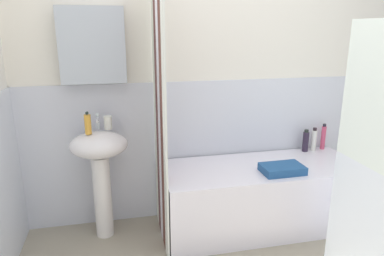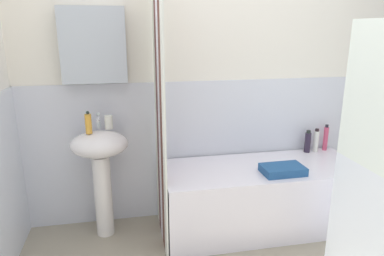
% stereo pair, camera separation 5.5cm
% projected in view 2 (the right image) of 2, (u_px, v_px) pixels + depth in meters
% --- Properties ---
extents(wall_back_tiled, '(3.60, 0.18, 2.40)m').
position_uv_depth(wall_back_tiled, '(202.00, 88.00, 2.96)').
color(wall_back_tiled, white).
rests_on(wall_back_tiled, ground_plane).
extents(sink, '(0.44, 0.34, 0.87)m').
position_uv_depth(sink, '(101.00, 160.00, 2.72)').
color(sink, white).
rests_on(sink, ground_plane).
extents(faucet, '(0.03, 0.12, 0.12)m').
position_uv_depth(faucet, '(98.00, 121.00, 2.72)').
color(faucet, silver).
rests_on(faucet, sink).
extents(soap_dispenser, '(0.05, 0.05, 0.17)m').
position_uv_depth(soap_dispenser, '(88.00, 123.00, 2.59)').
color(soap_dispenser, gold).
rests_on(soap_dispenser, sink).
extents(toothbrush_cup, '(0.06, 0.06, 0.11)m').
position_uv_depth(toothbrush_cup, '(109.00, 122.00, 2.72)').
color(toothbrush_cup, white).
rests_on(toothbrush_cup, sink).
extents(bathtub, '(1.63, 0.65, 0.54)m').
position_uv_depth(bathtub, '(261.00, 196.00, 2.94)').
color(bathtub, white).
rests_on(bathtub, ground_plane).
extents(shower_curtain, '(0.01, 0.65, 2.00)m').
position_uv_depth(shower_curtain, '(160.00, 116.00, 2.58)').
color(shower_curtain, white).
rests_on(shower_curtain, ground_plane).
extents(shampoo_bottle, '(0.04, 0.04, 0.24)m').
position_uv_depth(shampoo_bottle, '(326.00, 138.00, 3.22)').
color(shampoo_bottle, '#CD4669').
rests_on(shampoo_bottle, bathtub).
extents(lotion_bottle, '(0.05, 0.05, 0.22)m').
position_uv_depth(lotion_bottle, '(316.00, 141.00, 3.19)').
color(lotion_bottle, white).
rests_on(lotion_bottle, bathtub).
extents(body_wash_bottle, '(0.05, 0.05, 0.20)m').
position_uv_depth(body_wash_bottle, '(308.00, 142.00, 3.17)').
color(body_wash_bottle, '#2C2135').
rests_on(body_wash_bottle, bathtub).
extents(towel_folded, '(0.33, 0.21, 0.06)m').
position_uv_depth(towel_folded, '(283.00, 170.00, 2.72)').
color(towel_folded, '#245086').
rests_on(towel_folded, bathtub).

